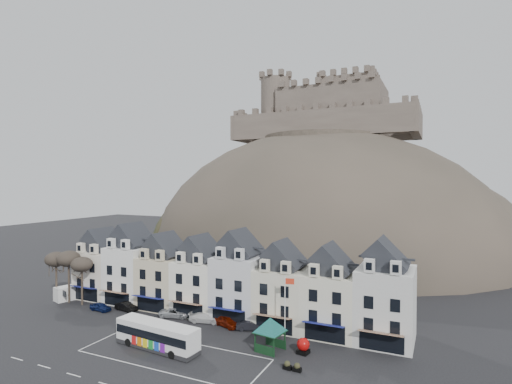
% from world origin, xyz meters
% --- Properties ---
extents(ground, '(300.00, 300.00, 0.00)m').
position_xyz_m(ground, '(0.00, 0.00, 0.00)').
color(ground, black).
rests_on(ground, ground).
extents(coach_bay_markings, '(22.00, 7.50, 0.01)m').
position_xyz_m(coach_bay_markings, '(2.00, 1.25, 0.00)').
color(coach_bay_markings, silver).
rests_on(coach_bay_markings, ground).
extents(townhouse_terrace, '(54.40, 9.35, 11.80)m').
position_xyz_m(townhouse_terrace, '(0.15, 15.97, 5.30)').
color(townhouse_terrace, white).
rests_on(townhouse_terrace, ground).
extents(castle_hill, '(100.00, 76.00, 68.00)m').
position_xyz_m(castle_hill, '(1.25, 68.95, 0.11)').
color(castle_hill, '#3B362D').
rests_on(castle_hill, ground).
extents(castle, '(50.20, 22.20, 22.00)m').
position_xyz_m(castle, '(0.51, 75.93, 40.19)').
color(castle, brown).
rests_on(castle, ground).
extents(tree_left_far, '(3.61, 3.61, 8.24)m').
position_xyz_m(tree_left_far, '(-29.00, 10.50, 6.90)').
color(tree_left_far, '#352D22').
rests_on(tree_left_far, ground).
extents(tree_left_mid, '(3.78, 3.78, 8.64)m').
position_xyz_m(tree_left_mid, '(-26.00, 10.50, 7.24)').
color(tree_left_mid, '#352D22').
rests_on(tree_left_mid, ground).
extents(tree_left_near, '(3.43, 3.43, 7.84)m').
position_xyz_m(tree_left_near, '(-23.00, 10.50, 6.55)').
color(tree_left_near, '#352D22').
rests_on(tree_left_near, ground).
extents(bus, '(11.46, 3.63, 3.18)m').
position_xyz_m(bus, '(-0.82, 1.90, 1.76)').
color(bus, '#262628').
rests_on(bus, ground).
extents(bus_shelter, '(6.17, 6.17, 3.97)m').
position_xyz_m(bus_shelter, '(11.71, 7.10, 3.08)').
color(bus_shelter, black).
rests_on(bus_shelter, ground).
extents(red_buoy, '(1.50, 1.50, 1.85)m').
position_xyz_m(red_buoy, '(15.54, 7.97, 0.95)').
color(red_buoy, black).
rests_on(red_buoy, ground).
extents(flagpole, '(1.19, 0.32, 8.38)m').
position_xyz_m(flagpole, '(12.58, 10.02, 4.78)').
color(flagpole, silver).
rests_on(flagpole, ground).
extents(white_van, '(3.64, 5.50, 2.31)m').
position_xyz_m(white_van, '(-27.31, 12.00, 1.16)').
color(white_van, white).
rests_on(white_van, ground).
extents(planter_west, '(0.99, 0.65, 0.93)m').
position_xyz_m(planter_west, '(15.22, 3.50, 0.45)').
color(planter_west, black).
rests_on(planter_west, ground).
extents(planter_east, '(0.95, 0.65, 0.93)m').
position_xyz_m(planter_east, '(16.33, 3.50, 0.45)').
color(planter_east, black).
rests_on(planter_east, ground).
extents(car_navy, '(3.77, 1.70, 1.26)m').
position_xyz_m(car_navy, '(-17.93, 9.50, 0.63)').
color(car_navy, '#0E1947').
rests_on(car_navy, ground).
extents(car_black, '(4.10, 1.86, 1.30)m').
position_xyz_m(car_black, '(-14.32, 11.21, 0.65)').
color(car_black, black).
rests_on(car_black, ground).
extents(car_silver, '(5.09, 3.44, 1.31)m').
position_xyz_m(car_silver, '(-5.60, 12.00, 0.66)').
color(car_silver, '#AFB2B7').
rests_on(car_silver, ground).
extents(car_white, '(5.01, 2.98, 1.36)m').
position_xyz_m(car_white, '(-0.40, 12.00, 0.68)').
color(car_white, white).
rests_on(car_white, ground).
extents(car_maroon, '(4.59, 3.10, 1.45)m').
position_xyz_m(car_maroon, '(3.24, 11.87, 0.73)').
color(car_maroon, '#621305').
rests_on(car_maroon, ground).
extents(car_charcoal, '(4.06, 2.73, 1.26)m').
position_xyz_m(car_charcoal, '(6.75, 12.00, 0.63)').
color(car_charcoal, black).
rests_on(car_charcoal, ground).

